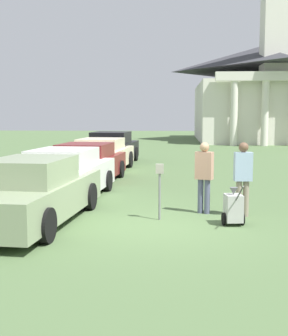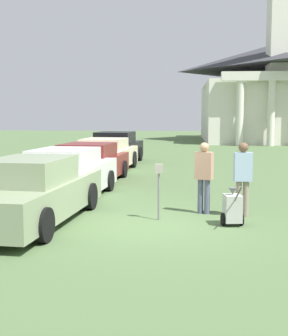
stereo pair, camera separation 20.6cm
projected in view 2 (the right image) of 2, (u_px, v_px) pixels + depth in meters
name	position (u px, v px, depth m)	size (l,w,h in m)	color
ground_plane	(155.00, 226.00, 10.25)	(120.00, 120.00, 0.00)	#4C663D
parked_car_sage	(34.00, 193.00, 10.54)	(2.22, 5.28, 1.49)	gray
parked_car_white	(67.00, 175.00, 13.52)	(2.25, 5.16, 1.47)	silver
parked_car_maroon	(89.00, 164.00, 16.77)	(2.34, 5.03, 1.42)	maroon
parked_car_cream	(105.00, 155.00, 20.18)	(2.38, 5.11, 1.42)	beige
parked_car_black	(116.00, 149.00, 23.35)	(2.38, 5.03, 1.58)	black
parking_meter	(159.00, 181.00, 10.78)	(0.18, 0.09, 1.31)	slate
person_worker	(204.00, 173.00, 11.46)	(0.47, 0.36, 1.76)	#515670
person_supervisor	(243.00, 174.00, 11.09)	(0.44, 0.25, 1.79)	gray
equipment_cart	(232.00, 208.00, 10.30)	(0.50, 1.00, 1.00)	#B2B2AD
church	(269.00, 87.00, 43.55)	(12.16, 16.72, 23.30)	silver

